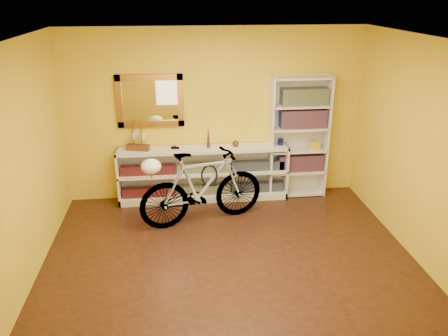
{
  "coord_description": "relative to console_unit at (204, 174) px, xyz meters",
  "views": [
    {
      "loc": [
        -0.59,
        -4.64,
        3.07
      ],
      "look_at": [
        0.0,
        0.7,
        0.95
      ],
      "focal_mm": 36.32,
      "sensor_mm": 36.0,
      "label": 1
    }
  ],
  "objects": [
    {
      "name": "book_row_c",
      "position": [
        1.52,
        0.03,
        1.16
      ],
      "size": [
        0.7,
        0.22,
        0.25
      ],
      "primitive_type": "cube",
      "color": "#1A4C5D",
      "rests_on": "bookcase"
    },
    {
      "name": "ceiling",
      "position": [
        0.19,
        -1.81,
        2.18
      ],
      "size": [
        4.5,
        4.0,
        0.01
      ],
      "primitive_type": "cube",
      "color": "silver",
      "rests_on": "ground"
    },
    {
      "name": "book_row_a",
      "position": [
        1.52,
        0.03,
        0.12
      ],
      "size": [
        0.7,
        0.22,
        0.26
      ],
      "primitive_type": "cube",
      "color": "maroon",
      "rests_on": "bookcase"
    },
    {
      "name": "travel_mug",
      "position": [
        1.19,
        0.01,
        0.43
      ],
      "size": [
        0.08,
        0.08,
        0.19
      ],
      "primitive_type": "cylinder",
      "color": "navy",
      "rests_on": "bookcase"
    },
    {
      "name": "toy_car",
      "position": [
        -0.42,
        0.0,
        0.43
      ],
      "size": [
        0.0,
        0.0,
        0.0
      ],
      "primitive_type": "imported",
      "rotation": [
        0.0,
        0.0,
        1.41
      ],
      "color": "black",
      "rests_on": "console_unit"
    },
    {
      "name": "bicycle",
      "position": [
        -0.07,
        -0.75,
        0.11
      ],
      "size": [
        0.93,
        1.87,
        1.07
      ],
      "primitive_type": "imported",
      "rotation": [
        0.0,
        0.0,
        1.84
      ],
      "color": "silver",
      "rests_on": "floor"
    },
    {
      "name": "red_tin",
      "position": [
        1.27,
        0.06,
        1.12
      ],
      "size": [
        0.13,
        0.13,
        0.16
      ],
      "primitive_type": "cube",
      "rotation": [
        0.0,
        0.0,
        0.01
      ],
      "color": "maroon",
      "rests_on": "bookcase"
    },
    {
      "name": "gilt_mirror",
      "position": [
        -0.76,
        0.15,
        1.12
      ],
      "size": [
        0.98,
        0.06,
        0.78
      ],
      "primitive_type": "cube",
      "color": "#925E1A",
      "rests_on": "back_wall"
    },
    {
      "name": "wall_socket",
      "position": [
        1.09,
        0.17,
        -0.17
      ],
      "size": [
        0.09,
        0.02,
        0.09
      ],
      "primitive_type": "cube",
      "color": "silver",
      "rests_on": "back_wall"
    },
    {
      "name": "cd_row_upper",
      "position": [
        0.0,
        -0.02,
        0.11
      ],
      "size": [
        2.5,
        0.13,
        0.14
      ],
      "primitive_type": "cube",
      "color": "navy",
      "rests_on": "console_unit"
    },
    {
      "name": "bronze_ornament",
      "position": [
        0.08,
        0.0,
        0.59
      ],
      "size": [
        0.06,
        0.06,
        0.34
      ],
      "primitive_type": "cone",
      "color": "brown",
      "rests_on": "console_unit"
    },
    {
      "name": "cd_row_lower",
      "position": [
        0.0,
        -0.02,
        -0.26
      ],
      "size": [
        2.5,
        0.13,
        0.14
      ],
      "primitive_type": "cube",
      "color": "black",
      "rests_on": "console_unit"
    },
    {
      "name": "model_ship",
      "position": [
        -0.97,
        0.0,
        0.62
      ],
      "size": [
        0.36,
        0.21,
        0.4
      ],
      "primitive_type": null,
      "rotation": [
        0.0,
        0.0,
        -0.25
      ],
      "color": "#472613",
      "rests_on": "console_unit"
    },
    {
      "name": "yellow_bag",
      "position": [
        1.72,
        -0.01,
        0.41
      ],
      "size": [
        0.19,
        0.15,
        0.13
      ],
      "primitive_type": "cube",
      "rotation": [
        0.0,
        0.0,
        -0.24
      ],
      "color": "gold",
      "rests_on": "bookcase"
    },
    {
      "name": "console_unit",
      "position": [
        0.0,
        0.0,
        0.0
      ],
      "size": [
        2.6,
        0.35,
        0.85
      ],
      "primitive_type": null,
      "color": "silver",
      "rests_on": "floor"
    },
    {
      "name": "floor",
      "position": [
        0.19,
        -1.81,
        -0.43
      ],
      "size": [
        4.5,
        4.0,
        0.01
      ],
      "primitive_type": "cube",
      "color": "black",
      "rests_on": "ground"
    },
    {
      "name": "left_wall",
      "position": [
        -2.06,
        -1.81,
        0.88
      ],
      "size": [
        0.01,
        4.0,
        2.6
      ],
      "primitive_type": "cube",
      "color": "gold",
      "rests_on": "ground"
    },
    {
      "name": "book_row_b",
      "position": [
        1.52,
        0.03,
        0.83
      ],
      "size": [
        0.7,
        0.22,
        0.28
      ],
      "primitive_type": "cube",
      "color": "maroon",
      "rests_on": "bookcase"
    },
    {
      "name": "u_lock",
      "position": [
        0.03,
        -0.72,
        0.27
      ],
      "size": [
        0.23,
        0.03,
        0.23
      ],
      "primitive_type": "torus",
      "rotation": [
        1.57,
        0.0,
        0.0
      ],
      "color": "black",
      "rests_on": "bicycle"
    },
    {
      "name": "right_wall",
      "position": [
        2.45,
        -1.81,
        0.88
      ],
      "size": [
        0.01,
        4.0,
        2.6
      ],
      "primitive_type": "cube",
      "color": "gold",
      "rests_on": "ground"
    },
    {
      "name": "decorative_orb",
      "position": [
        0.49,
        0.0,
        0.47
      ],
      "size": [
        0.1,
        0.1,
        0.1
      ],
      "primitive_type": "sphere",
      "color": "brown",
      "rests_on": "console_unit"
    },
    {
      "name": "helmet",
      "position": [
        -0.74,
        -0.93,
        0.51
      ],
      "size": [
        0.27,
        0.25,
        0.2
      ],
      "primitive_type": "ellipsoid",
      "color": "white",
      "rests_on": "bicycle"
    },
    {
      "name": "bookcase",
      "position": [
        1.47,
        0.03,
        0.52
      ],
      "size": [
        0.9,
        0.3,
        1.9
      ],
      "primitive_type": null,
      "color": "silver",
      "rests_on": "floor"
    },
    {
      "name": "back_wall",
      "position": [
        0.19,
        0.19,
        0.88
      ],
      "size": [
        4.5,
        0.01,
        2.6
      ],
      "primitive_type": "cube",
      "color": "gold",
      "rests_on": "ground"
    }
  ]
}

